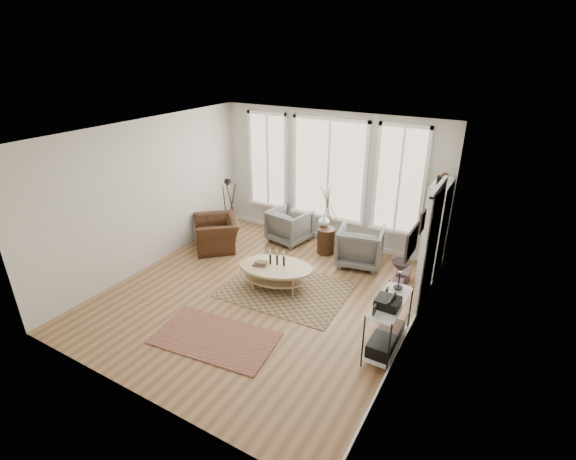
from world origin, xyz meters
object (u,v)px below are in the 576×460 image
Objects in this scene: bookcase at (435,231)px; low_shelf at (388,320)px; coffee_table at (275,271)px; accent_chair at (217,233)px; armchair_left at (290,226)px; armchair_right at (360,246)px; side_table at (327,220)px.

low_shelf is (-0.06, -2.52, -0.44)m from bookcase.
accent_chair is at bearing 158.70° from coffee_table.
low_shelf is 1.56× the size of armchair_left.
side_table is at bearing -18.71° from armchair_right.
side_table is (-0.81, 0.10, 0.36)m from armchair_right.
accent_chair is (-4.35, -1.08, -0.62)m from bookcase.
coffee_table is at bearing 24.80° from accent_chair.
armchair_left is at bearing 172.37° from side_table.
armchair_left is 1.64m from accent_chair.
bookcase is at bearing 3.41° from side_table.
armchair_left is (-3.13, 0.00, -0.57)m from bookcase.
bookcase is 4.53m from accent_chair.
armchair_right is at bearing -7.20° from side_table.
accent_chair is (-2.20, -0.95, -0.42)m from side_table.
armchair_left is 0.53× the size of side_table.
side_table reaches higher than armchair_left.
low_shelf is at bearing 150.78° from armchair_left.
armchair_right is at bearing -170.29° from bookcase.
coffee_table is (-2.32, 0.67, -0.17)m from low_shelf.
armchair_right is (-1.35, -0.23, -0.55)m from bookcase.
armchair_left is 1.80m from armchair_right.
armchair_right is 0.56× the size of side_table.
armchair_left is at bearing 87.49° from accent_chair.
side_table reaches higher than low_shelf.
low_shelf is 0.84× the size of coffee_table.
coffee_table is (-2.38, -1.85, -0.62)m from bookcase.
bookcase is 1.98× the size of accent_chair.
armchair_left is at bearing 140.61° from low_shelf.
low_shelf is 3.98m from armchair_left.
armchair_left reaches higher than accent_chair.
armchair_right is (1.78, -0.23, 0.02)m from armchair_left.
coffee_table is at bearing -142.16° from bookcase.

